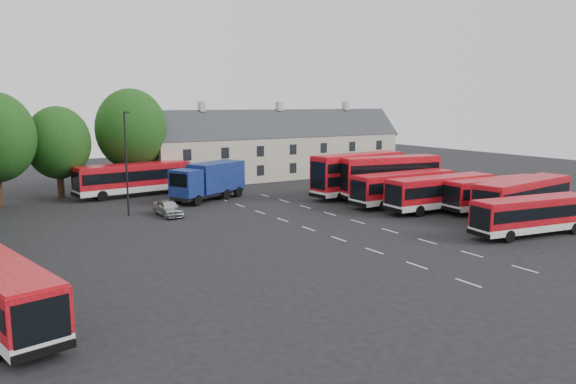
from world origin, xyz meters
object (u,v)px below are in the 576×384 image
Objects in this scene: box_truck at (209,179)px; silver_car at (168,208)px; bus_row_a at (533,213)px; bus_dd_south at (389,175)px; lamppost at (126,161)px.

silver_car is at bearing -163.81° from box_truck.
bus_dd_south is (1.71, 17.87, 0.80)m from bus_row_a.
lamppost reaches higher than bus_row_a.
lamppost reaches higher than bus_dd_south.
lamppost reaches higher than box_truck.
bus_row_a is 33.55m from lamppost.
bus_dd_south is at bearing -12.35° from lamppost.
lamppost is (-2.97, 1.86, 4.18)m from silver_car.
silver_car is at bearing 142.25° from bus_row_a.
bus_dd_south reaches higher than bus_row_a.
silver_car is (-22.53, 3.72, -1.82)m from bus_dd_south.
box_truck is 0.99× the size of lamppost.
silver_car is (-6.47, -5.64, -1.42)m from box_truck.
silver_car is at bearing -32.09° from lamppost.
lamppost is (-25.50, 5.58, 2.36)m from bus_dd_south.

